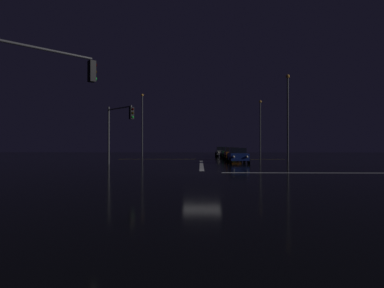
# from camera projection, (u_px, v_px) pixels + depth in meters

# --- Properties ---
(ground) EXTENTS (120.00, 120.00, 0.10)m
(ground) POSITION_uv_depth(u_px,v_px,m) (202.00, 173.00, 20.92)
(ground) COLOR black
(stop_line_north) EXTENTS (0.35, 14.72, 0.01)m
(stop_line_north) POSITION_uv_depth(u_px,v_px,m) (201.00, 165.00, 29.50)
(stop_line_north) COLOR white
(stop_line_north) RESTS_ON ground
(centre_line_ns) EXTENTS (22.00, 0.15, 0.01)m
(centre_line_ns) POSITION_uv_depth(u_px,v_px,m) (201.00, 159.00, 41.09)
(centre_line_ns) COLOR yellow
(centre_line_ns) RESTS_ON ground
(crosswalk_bar_east) EXTENTS (14.72, 0.40, 0.01)m
(crosswalk_bar_east) POSITION_uv_depth(u_px,v_px,m) (333.00, 173.00, 20.69)
(crosswalk_bar_east) COLOR white
(crosswalk_bar_east) RESTS_ON ground
(sedan_blue) EXTENTS (2.02, 4.33, 1.57)m
(sedan_blue) POSITION_uv_depth(u_px,v_px,m) (238.00, 155.00, 32.49)
(sedan_blue) COLOR navy
(sedan_blue) RESTS_ON ground
(sedan_orange) EXTENTS (2.02, 4.33, 1.57)m
(sedan_orange) POSITION_uv_depth(u_px,v_px,m) (232.00, 154.00, 39.09)
(sedan_orange) COLOR #C66014
(sedan_orange) RESTS_ON ground
(sedan_green) EXTENTS (2.02, 4.33, 1.57)m
(sedan_green) POSITION_uv_depth(u_px,v_px,m) (228.00, 152.00, 45.62)
(sedan_green) COLOR #14512D
(sedan_green) RESTS_ON ground
(sedan_gray) EXTENTS (2.02, 4.33, 1.57)m
(sedan_gray) POSITION_uv_depth(u_px,v_px,m) (222.00, 152.00, 51.56)
(sedan_gray) COLOR slate
(sedan_gray) RESTS_ON ground
(sedan_silver) EXTENTS (2.02, 4.33, 1.57)m
(sedan_silver) POSITION_uv_depth(u_px,v_px,m) (222.00, 151.00, 57.98)
(sedan_silver) COLOR #B7B7BC
(sedan_silver) RESTS_ON ground
(traffic_signal_sw) EXTENTS (3.76, 3.76, 6.46)m
(traffic_signal_sw) POSITION_uv_depth(u_px,v_px,m) (31.00, 85.00, 13.62)
(traffic_signal_sw) COLOR #4C4C51
(traffic_signal_sw) RESTS_ON ground
(traffic_signal_nw) EXTENTS (3.18, 3.18, 5.56)m
(traffic_signal_nw) POSITION_uv_depth(u_px,v_px,m) (118.00, 123.00, 28.82)
(traffic_signal_nw) COLOR #4C4C51
(traffic_signal_nw) RESTS_ON ground
(streetlamp_left_far) EXTENTS (0.44, 0.44, 10.33)m
(streetlamp_left_far) POSITION_uv_depth(u_px,v_px,m) (142.00, 121.00, 51.37)
(streetlamp_left_far) COLOR #424247
(streetlamp_left_far) RESTS_ON ground
(streetlamp_right_far) EXTENTS (0.44, 0.44, 9.19)m
(streetlamp_right_far) POSITION_uv_depth(u_px,v_px,m) (260.00, 124.00, 50.85)
(streetlamp_right_far) COLOR #424247
(streetlamp_right_far) RESTS_ON ground
(streetlamp_right_near) EXTENTS (0.44, 0.44, 9.78)m
(streetlamp_right_near) POSITION_uv_depth(u_px,v_px,m) (288.00, 112.00, 34.86)
(streetlamp_right_near) COLOR #424247
(streetlamp_right_near) RESTS_ON ground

